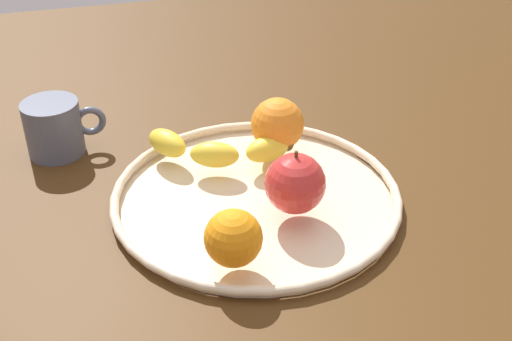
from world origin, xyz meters
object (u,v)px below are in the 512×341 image
at_px(apple, 295,184).
at_px(orange_front_right, 277,124).
at_px(orange_back_right, 233,238).
at_px(fruit_bowl, 256,195).
at_px(ambient_mug, 55,128).
at_px(banana, 220,148).

relative_size(apple, orange_front_right, 1.11).
bearing_deg(apple, orange_front_right, 81.27).
bearing_deg(orange_back_right, fruit_bowl, 64.57).
distance_m(orange_back_right, orange_front_right, 0.25).
height_order(fruit_bowl, orange_front_right, orange_front_right).
bearing_deg(ambient_mug, orange_front_right, -18.42).
height_order(orange_front_right, ambient_mug, orange_front_right).
bearing_deg(ambient_mug, fruit_bowl, -38.65).
height_order(apple, ambient_mug, apple).
bearing_deg(fruit_bowl, banana, 108.41).
bearing_deg(ambient_mug, banana, -27.07).
xyz_separation_m(fruit_bowl, orange_front_right, (0.06, 0.10, 0.05)).
relative_size(fruit_bowl, orange_front_right, 5.01).
bearing_deg(orange_back_right, apple, 38.39).
bearing_deg(fruit_bowl, apple, -56.37).
height_order(apple, orange_front_right, apple).
bearing_deg(orange_front_right, banana, -173.32).
xyz_separation_m(fruit_bowl, apple, (0.03, -0.05, 0.05)).
height_order(banana, orange_back_right, orange_back_right).
bearing_deg(orange_front_right, ambient_mug, 161.58).
height_order(banana, ambient_mug, ambient_mug).
distance_m(apple, orange_front_right, 0.15).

